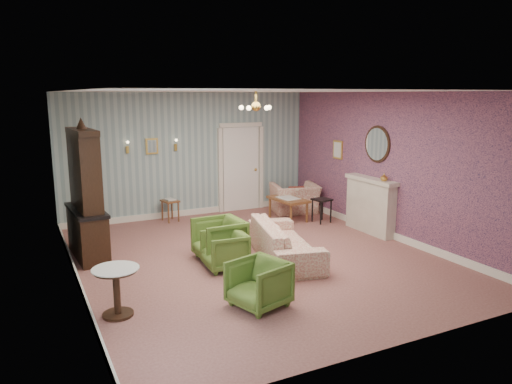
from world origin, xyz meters
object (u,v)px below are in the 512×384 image
olive_chair_c (219,237)px  dresser (85,190)px  fireplace (370,205)px  olive_chair_a (259,282)px  coffee_table (288,209)px  side_table_black (322,211)px  olive_chair_b (225,249)px  sofa_chintz (285,235)px  pedestal_table (117,292)px  wingback_chair (295,194)px

olive_chair_c → dresser: 2.48m
fireplace → olive_chair_a: bearing=-149.1°
olive_chair_a → coffee_table: olive_chair_a is taller
olive_chair_a → side_table_black: olive_chair_a is taller
olive_chair_b → coffee_table: olive_chair_b is taller
side_table_black → sofa_chintz: bearing=-138.2°
dresser → fireplace: dresser is taller
olive_chair_a → pedestal_table: bearing=-124.6°
fireplace → coffee_table: 1.98m
olive_chair_a → dresser: dresser is taller
olive_chair_a → coffee_table: size_ratio=0.71×
fireplace → dresser: bearing=170.0°
olive_chair_b → pedestal_table: bearing=-58.6°
olive_chair_b → fireplace: fireplace is taller
fireplace → wingback_chair: bearing=102.8°
olive_chair_a → wingback_chair: wingback_chair is taller
coffee_table → pedestal_table: 5.61m
wingback_chair → dresser: dresser is taller
pedestal_table → fireplace: bearing=16.8°
dresser → coffee_table: 4.66m
dresser → side_table_black: (5.05, 0.13, -0.93)m
wingback_chair → fireplace: size_ratio=0.77×
sofa_chintz → wingback_chair: wingback_chair is taller
olive_chair_c → dresser: size_ratio=0.33×
wingback_chair → coffee_table: (-0.50, -0.54, -0.21)m
dresser → side_table_black: bearing=-2.1°
pedestal_table → olive_chair_b: bearing=27.5°
olive_chair_c → pedestal_table: olive_chair_c is taller
sofa_chintz → olive_chair_c: bearing=80.6°
coffee_table → pedestal_table: pedestal_table is taller
sofa_chintz → fireplace: 2.51m
olive_chair_a → dresser: size_ratio=0.30×
wingback_chair → fireplace: fireplace is taller
olive_chair_c → pedestal_table: 2.51m
olive_chair_a → wingback_chair: bearing=127.0°
olive_chair_b → dresser: dresser is taller
pedestal_table → olive_chair_c: bearing=35.9°
wingback_chair → dresser: bearing=28.4°
side_table_black → pedestal_table: bearing=-151.2°
fireplace → pedestal_table: bearing=-163.2°
dresser → pedestal_table: dresser is taller
olive_chair_b → fireplace: 3.63m
olive_chair_c → wingback_chair: (2.97, 2.41, 0.07)m
olive_chair_c → side_table_black: 3.29m
olive_chair_a → pedestal_table: size_ratio=1.08×
dresser → olive_chair_a: bearing=-64.5°
olive_chair_c → sofa_chintz: size_ratio=0.37×
olive_chair_b → dresser: bearing=-126.0°
side_table_black → olive_chair_a: bearing=-134.4°
coffee_table → dresser: bearing=-171.2°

